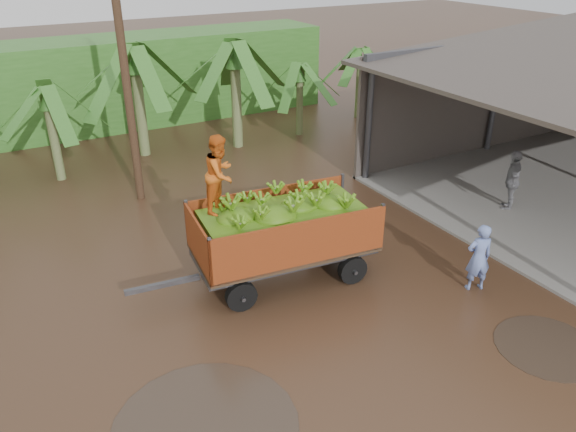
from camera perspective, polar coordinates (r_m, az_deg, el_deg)
The scene contains 6 objects.
ground at distance 12.18m, azimuth 3.77°, elevation -10.16°, with size 100.00×100.00×0.00m, color black.
hedge_north at distance 24.94m, azimuth -21.29°, elevation 12.09°, with size 22.00×3.00×3.60m, color #2D661E.
banana_trailer at distance 12.82m, azimuth -0.66°, elevation -1.34°, with size 5.80×2.44×3.62m.
man_blue at distance 13.31m, azimuth 18.80°, elevation -4.01°, with size 0.60×0.39×1.64m, color #687DBF.
man_grey at distance 17.56m, azimuth 21.82°, elevation 3.35°, with size 1.08×0.45×1.84m, color gray.
utility_pole at distance 16.87m, azimuth -16.16°, elevation 13.33°, with size 1.20×0.24×7.31m.
Camera 1 is at (-5.50, -8.09, 7.26)m, focal length 35.00 mm.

